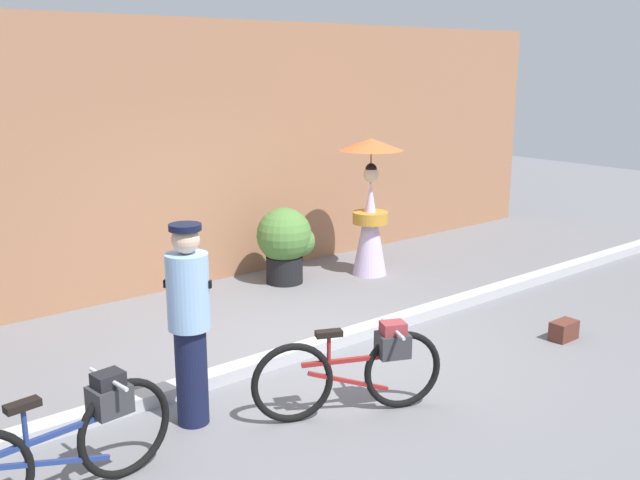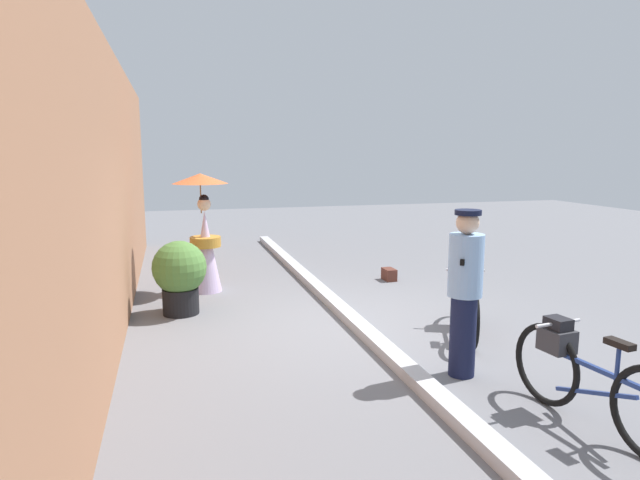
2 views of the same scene
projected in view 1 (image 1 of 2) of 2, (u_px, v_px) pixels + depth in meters
ground_plane at (319, 350)px, 7.45m from camera, size 30.00×30.00×0.00m
building_wall at (172, 156)px, 9.32m from camera, size 14.00×0.40×3.44m
sidewalk_curb at (319, 345)px, 7.44m from camera, size 14.00×0.20×0.12m
bicycle_near_officer at (358, 368)px, 6.02m from camera, size 1.54×0.74×0.79m
bicycle_far_side at (67, 442)px, 4.80m from camera, size 1.76×0.48×0.83m
person_officer at (189, 320)px, 5.75m from camera, size 0.34×0.34×1.68m
person_with_parasol at (370, 205)px, 9.95m from camera, size 0.87×0.87×1.90m
potted_plant_by_door at (286, 241)px, 9.64m from camera, size 0.76×0.74×1.03m
backpack_on_pavement at (564, 330)px, 7.72m from camera, size 0.31×0.18×0.20m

